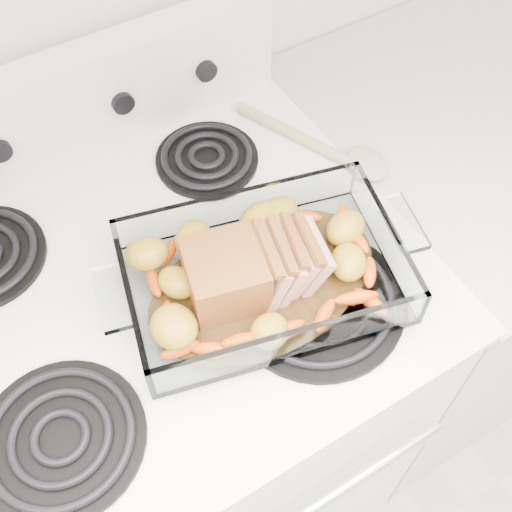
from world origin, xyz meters
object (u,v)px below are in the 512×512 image
counter_right (429,265)px  pork_roast (246,275)px  electric_range (177,401)px  baking_dish (263,278)px

counter_right → pork_roast: bearing=-169.7°
electric_range → baking_dish: electric_range is taller
baking_dish → pork_roast: (-0.03, 0.00, 0.03)m
electric_range → counter_right: electric_range is taller
baking_dish → pork_roast: pork_roast is taller
baking_dish → electric_range: bearing=157.7°
electric_range → counter_right: size_ratio=1.20×
counter_right → pork_roast: (-0.55, -0.10, 0.53)m
pork_roast → counter_right: bearing=30.3°
electric_range → pork_roast: (0.11, -0.10, 0.51)m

